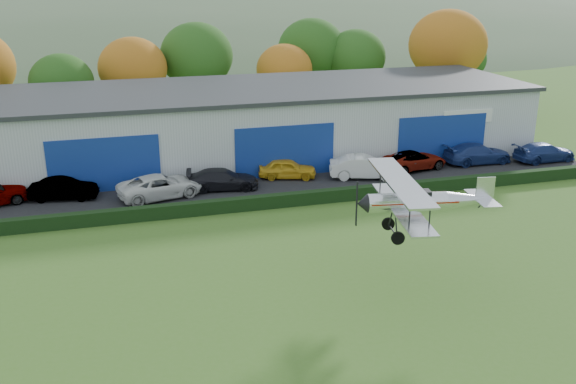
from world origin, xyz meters
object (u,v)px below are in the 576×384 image
object	(u,v)px
hangar	(264,121)
car_4	(287,169)
car_3	(223,179)
car_7	(477,153)
car_5	(364,167)
car_6	(414,160)
car_1	(63,189)
car_2	(160,186)
biplane	(419,200)
car_8	(544,152)

from	to	relation	value
hangar	car_4	xyz separation A→B (m)	(0.01, -6.55, -1.94)
car_3	car_7	bearing A→B (deg)	-79.68
car_5	car_6	bearing A→B (deg)	-60.58
hangar	car_1	world-z (taller)	hangar
car_1	car_2	world-z (taller)	car_2
car_2	car_7	distance (m)	23.30
car_1	car_5	xyz separation A→B (m)	(19.68, -1.11, 0.11)
car_5	hangar	bearing A→B (deg)	49.31
car_3	car_7	world-z (taller)	car_7
car_4	biplane	bearing A→B (deg)	-159.57
car_4	car_5	size ratio (longest dim) A/B	0.83
car_4	car_7	world-z (taller)	car_7
car_5	biplane	distance (m)	16.26
hangar	car_6	world-z (taller)	hangar
hangar	car_5	xyz separation A→B (m)	(5.10, -8.01, -1.82)
car_2	car_3	size ratio (longest dim) A/B	1.14
car_7	car_8	distance (m)	5.20
car_1	car_5	distance (m)	19.71
car_4	biplane	world-z (taller)	biplane
hangar	car_8	size ratio (longest dim) A/B	8.47
hangar	car_7	world-z (taller)	hangar
biplane	car_3	bearing A→B (deg)	120.17
car_6	car_7	bearing A→B (deg)	-100.26
hangar	car_7	distance (m)	16.20
car_2	car_3	xyz separation A→B (m)	(4.07, 0.53, -0.06)
car_3	car_5	bearing A→B (deg)	-83.79
car_4	car_5	bearing A→B (deg)	-89.40
hangar	car_4	size ratio (longest dim) A/B	10.32
car_3	car_6	bearing A→B (deg)	-79.35
car_3	car_7	xyz separation A→B (m)	(19.20, 0.72, 0.07)
car_2	car_8	bearing A→B (deg)	-104.19
car_2	car_5	xyz separation A→B (m)	(13.85, 0.19, 0.05)
car_2	car_6	bearing A→B (deg)	-101.34
car_3	car_8	distance (m)	24.32
car_3	biplane	world-z (taller)	biplane
car_4	car_6	bearing A→B (deg)	-76.63
car_5	car_8	size ratio (longest dim) A/B	0.99
car_7	biplane	distance (m)	21.47
hangar	biplane	world-z (taller)	hangar
car_2	biplane	world-z (taller)	biplane
biplane	car_2	bearing A→B (deg)	132.86
car_3	car_6	world-z (taller)	car_6
car_4	car_8	bearing A→B (deg)	-77.21
hangar	car_7	size ratio (longest dim) A/B	7.95
biplane	hangar	bearing A→B (deg)	102.64
car_7	car_3	bearing A→B (deg)	92.16
car_1	car_4	bearing A→B (deg)	-78.78
car_5	car_1	bearing A→B (deg)	103.60
car_1	car_3	bearing A→B (deg)	-84.59
car_5	biplane	bearing A→B (deg)	-177.51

